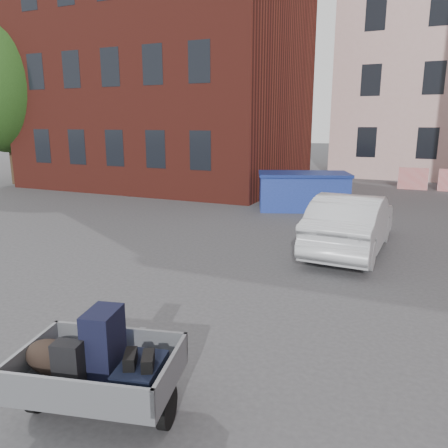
% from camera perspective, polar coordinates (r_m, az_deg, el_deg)
% --- Properties ---
extents(ground, '(120.00, 120.00, 0.00)m').
position_cam_1_polar(ground, '(8.07, 3.23, -9.06)').
color(ground, '#38383A').
rests_on(ground, ground).
extents(building_brick, '(12.00, 10.00, 14.00)m').
position_cam_1_polar(building_brick, '(23.46, -6.77, 22.75)').
color(building_brick, '#591E16').
rests_on(building_brick, ground).
extents(far_building, '(6.00, 6.00, 8.00)m').
position_cam_1_polar(far_building, '(36.78, -14.61, 14.21)').
color(far_building, maroon).
rests_on(far_building, ground).
extents(tree, '(5.28, 5.28, 8.30)m').
position_cam_1_polar(tree, '(24.63, -26.63, 16.76)').
color(tree, '#3D2B1C').
rests_on(tree, ground).
extents(trailer, '(1.81, 1.94, 1.20)m').
position_cam_1_polar(trailer, '(4.89, -16.19, -17.34)').
color(trailer, black).
rests_on(trailer, ground).
extents(dumpster, '(3.52, 2.63, 1.32)m').
position_cam_1_polar(dumpster, '(15.82, 10.29, 4.27)').
color(dumpster, '#1F3797').
rests_on(dumpster, ground).
extents(silver_car, '(1.67, 4.32, 1.40)m').
position_cam_1_polar(silver_car, '(10.91, 16.28, 0.18)').
color(silver_car, silver).
rests_on(silver_car, ground).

